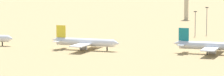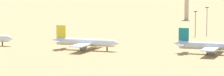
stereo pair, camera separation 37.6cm
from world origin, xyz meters
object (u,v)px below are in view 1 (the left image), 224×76
at_px(parked_jet_teal_4, 210,46).
at_px(light_pole_west, 207,19).
at_px(parked_jet_yellow_3, 85,42).
at_px(light_pole_mid, 195,21).

distance_m(parked_jet_teal_4, light_pole_west, 84.19).
xyz_separation_m(parked_jet_yellow_3, light_pole_west, (37.25, 88.85, 5.41)).
relative_size(parked_jet_teal_4, light_pole_mid, 2.45).
bearing_deg(light_pole_west, parked_jet_teal_4, -75.93).
bearing_deg(parked_jet_yellow_3, light_pole_west, 65.86).
bearing_deg(light_pole_west, light_pole_mid, -113.18).
bearing_deg(light_pole_west, parked_jet_yellow_3, -112.75).
relative_size(parked_jet_yellow_3, light_pole_west, 2.16).
xyz_separation_m(parked_jet_yellow_3, light_pole_mid, (32.99, 78.89, 4.49)).
distance_m(parked_jet_yellow_3, light_pole_mid, 85.62).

